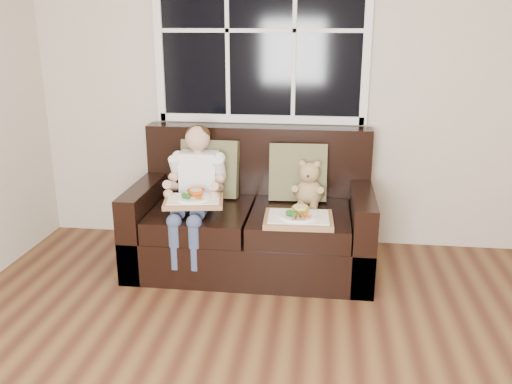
# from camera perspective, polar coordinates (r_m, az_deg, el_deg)

# --- Properties ---
(room_walls) EXTENTS (4.52, 5.02, 2.71)m
(room_walls) POSITION_cam_1_polar(r_m,az_deg,el_deg) (1.67, 7.08, 13.52)
(room_walls) COLOR beige
(room_walls) RESTS_ON ground
(window_back) EXTENTS (1.62, 0.04, 1.37)m
(window_back) POSITION_cam_1_polar(r_m,az_deg,el_deg) (4.18, 0.51, 16.64)
(window_back) COLOR black
(window_back) RESTS_ON room_walls
(loveseat) EXTENTS (1.70, 0.92, 0.96)m
(loveseat) POSITION_cam_1_polar(r_m,az_deg,el_deg) (3.97, -0.34, -3.20)
(loveseat) COLOR black
(loveseat) RESTS_ON ground
(pillow_left) EXTENTS (0.43, 0.20, 0.44)m
(pillow_left) POSITION_cam_1_polar(r_m,az_deg,el_deg) (4.06, -4.87, 2.46)
(pillow_left) COLOR brown
(pillow_left) RESTS_ON loveseat
(pillow_right) EXTENTS (0.43, 0.21, 0.43)m
(pillow_right) POSITION_cam_1_polar(r_m,az_deg,el_deg) (3.98, 4.44, 2.10)
(pillow_right) COLOR brown
(pillow_right) RESTS_ON loveseat
(child) EXTENTS (0.39, 0.60, 0.88)m
(child) POSITION_cam_1_polar(r_m,az_deg,el_deg) (3.82, -6.35, 1.19)
(child) COLOR white
(child) RESTS_ON loveseat
(teddy_bear) EXTENTS (0.21, 0.26, 0.35)m
(teddy_bear) POSITION_cam_1_polar(r_m,az_deg,el_deg) (3.87, 5.59, 0.51)
(teddy_bear) COLOR #A07C54
(teddy_bear) RESTS_ON loveseat
(tray_left) EXTENTS (0.43, 0.36, 0.09)m
(tray_left) POSITION_cam_1_polar(r_m,az_deg,el_deg) (3.65, -6.57, -0.79)
(tray_left) COLOR #9F7948
(tray_left) RESTS_ON child
(tray_right) EXTENTS (0.46, 0.36, 0.10)m
(tray_right) POSITION_cam_1_polar(r_m,az_deg,el_deg) (3.56, 4.49, -2.74)
(tray_right) COLOR #9F7948
(tray_right) RESTS_ON loveseat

